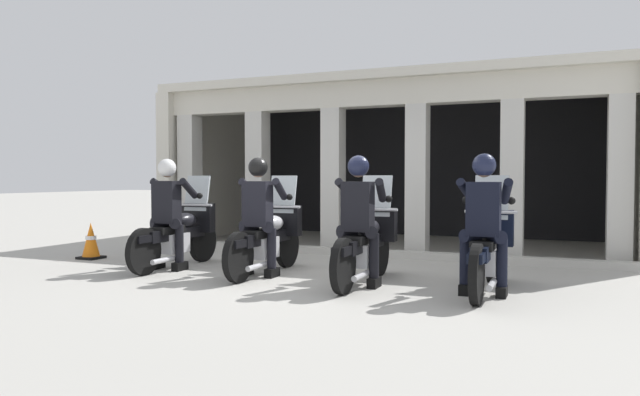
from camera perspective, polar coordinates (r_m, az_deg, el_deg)
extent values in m
plane|color=#A8A59E|center=(10.75, 6.11, -5.06)|extent=(80.00, 80.00, 0.00)
cube|color=black|center=(13.74, 9.69, 2.70)|extent=(8.67, 0.24, 2.99)
cube|color=beige|center=(10.41, 5.29, 9.99)|extent=(8.67, 0.36, 0.44)
cube|color=beige|center=(12.07, 7.74, 10.31)|extent=(8.67, 4.10, 0.16)
cube|color=beige|center=(13.66, -9.75, 2.70)|extent=(0.30, 4.10, 2.99)
cube|color=beige|center=(11.60, 28.39, 2.62)|extent=(0.30, 4.10, 2.99)
cube|color=beige|center=(12.02, -12.47, 1.73)|extent=(0.35, 0.36, 2.55)
cube|color=beige|center=(11.21, -6.04, 1.75)|extent=(0.35, 0.36, 2.55)
cube|color=beige|center=(10.56, 1.29, 1.75)|extent=(0.35, 0.36, 2.55)
cube|color=beige|center=(10.11, 9.42, 1.71)|extent=(0.35, 0.36, 2.55)
cube|color=beige|center=(9.87, 18.12, 1.64)|extent=(0.35, 0.36, 2.55)
cube|color=beige|center=(9.87, 27.04, 1.52)|extent=(0.35, 0.36, 2.55)
cube|color=#B7B5AD|center=(9.91, 4.37, -5.30)|extent=(8.27, 0.24, 0.12)
cylinder|color=black|center=(9.42, -11.28, -4.13)|extent=(0.09, 0.64, 0.64)
cylinder|color=black|center=(8.30, -16.70, -5.00)|extent=(0.09, 0.64, 0.64)
cube|color=black|center=(9.40, -11.29, -2.87)|extent=(0.14, 0.44, 0.08)
cube|color=silver|center=(8.81, -14.02, -4.25)|extent=(0.28, 0.44, 0.28)
cube|color=black|center=(8.83, -13.83, -3.38)|extent=(0.18, 1.24, 0.16)
ellipsoid|color=black|center=(9.00, -13.01, -2.13)|extent=(0.26, 0.48, 0.22)
cube|color=black|center=(8.68, -14.54, -3.01)|extent=(0.24, 0.52, 0.10)
cube|color=black|center=(8.33, -16.45, -3.75)|extent=(0.16, 0.48, 0.10)
cylinder|color=silver|center=(9.35, -11.50, -2.70)|extent=(0.05, 0.24, 0.53)
cube|color=black|center=(9.29, -11.71, -1.86)|extent=(0.52, 0.16, 0.44)
sphere|color=silver|center=(9.37, -11.37, -1.71)|extent=(0.18, 0.18, 0.18)
cube|color=silver|center=(9.25, -11.80, 0.45)|extent=(0.40, 0.14, 0.54)
cylinder|color=silver|center=(9.19, -12.07, -0.66)|extent=(0.62, 0.04, 0.04)
cylinder|color=silver|center=(8.48, -14.77, -5.81)|extent=(0.07, 0.55, 0.07)
cube|color=black|center=(8.64, -14.64, -0.38)|extent=(0.36, 0.22, 0.60)
cube|color=black|center=(8.74, -14.17, -0.22)|extent=(0.05, 0.02, 0.32)
sphere|color=tan|center=(8.65, -14.59, 2.64)|extent=(0.21, 0.21, 0.21)
sphere|color=silver|center=(8.65, -14.59, 2.84)|extent=(0.26, 0.26, 0.26)
cylinder|color=black|center=(8.59, -13.80, -2.46)|extent=(0.26, 0.29, 0.17)
cylinder|color=black|center=(8.58, -13.46, -4.30)|extent=(0.12, 0.12, 0.53)
cube|color=black|center=(8.63, -13.41, -6.44)|extent=(0.11, 0.26, 0.12)
cylinder|color=black|center=(8.76, -15.28, -2.39)|extent=(0.26, 0.29, 0.17)
cylinder|color=black|center=(8.82, -15.57, -4.15)|extent=(0.12, 0.12, 0.53)
cube|color=black|center=(8.87, -15.51, -6.23)|extent=(0.11, 0.26, 0.12)
cylinder|color=black|center=(8.69, -12.58, 0.90)|extent=(0.19, 0.48, 0.31)
sphere|color=black|center=(8.84, -11.58, 0.22)|extent=(0.09, 0.09, 0.09)
cylinder|color=black|center=(8.95, -14.88, 0.91)|extent=(0.19, 0.48, 0.31)
sphere|color=black|center=(9.15, -14.28, 0.25)|extent=(0.09, 0.09, 0.09)
cylinder|color=black|center=(8.69, -3.20, -4.60)|extent=(0.09, 0.64, 0.64)
cylinder|color=black|center=(7.47, -7.91, -5.71)|extent=(0.09, 0.64, 0.64)
cube|color=black|center=(8.67, -3.20, -3.24)|extent=(0.14, 0.44, 0.08)
cube|color=silver|center=(8.02, -5.55, -4.80)|extent=(0.28, 0.44, 0.28)
cube|color=black|center=(8.05, -5.38, -3.85)|extent=(0.18, 1.24, 0.16)
ellipsoid|color=#B2B2B7|center=(8.23, -4.66, -2.46)|extent=(0.26, 0.48, 0.22)
cube|color=black|center=(7.89, -6.00, -3.46)|extent=(0.24, 0.52, 0.10)
cube|color=black|center=(7.50, -7.68, -4.32)|extent=(0.16, 0.48, 0.10)
cylinder|color=silver|center=(8.61, -3.38, -3.06)|extent=(0.05, 0.24, 0.53)
cube|color=black|center=(8.55, -3.56, -2.16)|extent=(0.52, 0.16, 0.44)
sphere|color=silver|center=(8.64, -3.26, -1.98)|extent=(0.18, 0.18, 0.18)
cube|color=silver|center=(8.51, -3.62, 0.35)|extent=(0.40, 0.14, 0.54)
cylinder|color=silver|center=(8.45, -3.86, -0.85)|extent=(0.62, 0.04, 0.04)
cylinder|color=silver|center=(7.69, -5.99, -6.56)|extent=(0.07, 0.55, 0.07)
cube|color=black|center=(7.84, -6.08, -0.56)|extent=(0.36, 0.22, 0.60)
cube|color=#14193F|center=(7.95, -5.66, -0.38)|extent=(0.05, 0.02, 0.32)
sphere|color=tan|center=(7.85, -6.02, 2.76)|extent=(0.21, 0.21, 0.21)
sphere|color=black|center=(7.85, -6.02, 2.98)|extent=(0.26, 0.26, 0.26)
cylinder|color=black|center=(7.81, -5.10, -2.85)|extent=(0.26, 0.29, 0.17)
cylinder|color=black|center=(7.81, -4.70, -4.87)|extent=(0.12, 0.12, 0.53)
cube|color=black|center=(7.87, -4.66, -7.21)|extent=(0.11, 0.26, 0.12)
cylinder|color=black|center=(7.95, -6.89, -2.77)|extent=(0.26, 0.29, 0.17)
cylinder|color=black|center=(8.00, -7.25, -4.72)|extent=(0.12, 0.12, 0.53)
cube|color=black|center=(8.06, -7.21, -7.01)|extent=(0.11, 0.26, 0.12)
cylinder|color=black|center=(7.94, -3.89, 0.85)|extent=(0.19, 0.48, 0.31)
sphere|color=black|center=(8.11, -2.97, 0.10)|extent=(0.09, 0.09, 0.09)
cylinder|color=black|center=(8.14, -6.66, 0.87)|extent=(0.19, 0.48, 0.31)
sphere|color=black|center=(8.35, -6.19, 0.14)|extent=(0.09, 0.09, 0.09)
cylinder|color=black|center=(7.99, 5.77, -5.19)|extent=(0.09, 0.64, 0.64)
cylinder|color=black|center=(6.67, 2.26, -6.61)|extent=(0.09, 0.64, 0.64)
cube|color=black|center=(7.97, 5.77, -3.71)|extent=(0.14, 0.44, 0.08)
cube|color=silver|center=(7.27, 4.05, -5.50)|extent=(0.28, 0.44, 0.28)
cube|color=black|center=(7.31, 4.18, -4.44)|extent=(0.18, 1.24, 0.16)
ellipsoid|color=black|center=(7.50, 4.71, -2.90)|extent=(0.26, 0.48, 0.22)
cube|color=black|center=(7.13, 3.72, -4.04)|extent=(0.24, 0.52, 0.10)
cube|color=black|center=(6.71, 2.44, -5.05)|extent=(0.16, 0.48, 0.10)
cylinder|color=silver|center=(7.91, 5.65, -3.52)|extent=(0.05, 0.24, 0.53)
cube|color=black|center=(7.84, 5.52, -2.54)|extent=(0.52, 0.16, 0.44)
sphere|color=silver|center=(7.93, 5.74, -2.34)|extent=(0.18, 0.18, 0.18)
cube|color=silver|center=(7.80, 5.49, 0.20)|extent=(0.40, 0.14, 0.54)
cylinder|color=silver|center=(7.73, 5.31, -1.12)|extent=(0.62, 0.04, 0.04)
cylinder|color=silver|center=(6.94, 4.06, -7.49)|extent=(0.07, 0.55, 0.07)
cube|color=black|center=(7.08, 3.67, -0.83)|extent=(0.36, 0.22, 0.60)
cube|color=#591414|center=(7.19, 3.98, -0.63)|extent=(0.05, 0.02, 0.32)
sphere|color=tan|center=(7.09, 3.73, 2.85)|extent=(0.21, 0.21, 0.21)
sphere|color=#191E38|center=(7.09, 3.73, 3.10)|extent=(0.26, 0.26, 0.26)
cylinder|color=black|center=(7.08, 4.79, -3.35)|extent=(0.26, 0.29, 0.17)
cylinder|color=black|center=(7.09, 5.25, -5.58)|extent=(0.12, 0.12, 0.53)
cube|color=black|center=(7.15, 5.27, -8.15)|extent=(0.11, 0.26, 0.12)
cylinder|color=black|center=(7.17, 2.66, -3.28)|extent=(0.26, 0.29, 0.17)
cylinder|color=black|center=(7.22, 2.21, -5.44)|extent=(0.12, 0.12, 0.53)
cube|color=black|center=(7.27, 2.23, -7.97)|extent=(0.11, 0.26, 0.12)
cylinder|color=black|center=(7.22, 5.92, 0.73)|extent=(0.19, 0.48, 0.31)
sphere|color=black|center=(7.42, 6.68, -0.09)|extent=(0.09, 0.09, 0.09)
cylinder|color=black|center=(7.36, 2.64, 0.76)|extent=(0.19, 0.48, 0.31)
sphere|color=black|center=(7.58, 2.90, -0.04)|extent=(0.09, 0.09, 0.09)
cylinder|color=black|center=(7.70, 16.34, -5.53)|extent=(0.09, 0.64, 0.64)
cylinder|color=black|center=(6.33, 14.93, -7.15)|extent=(0.09, 0.64, 0.64)
cube|color=black|center=(7.68, 16.35, -3.99)|extent=(0.14, 0.44, 0.08)
cube|color=silver|center=(6.96, 15.66, -5.91)|extent=(0.28, 0.44, 0.28)
cube|color=black|center=(6.99, 15.72, -4.80)|extent=(0.18, 1.24, 0.16)
ellipsoid|color=#1E2338|center=(7.19, 15.95, -3.18)|extent=(0.26, 0.48, 0.22)
cube|color=black|center=(6.81, 15.54, -4.39)|extent=(0.24, 0.52, 0.10)
cube|color=black|center=(6.36, 15.02, -5.50)|extent=(0.16, 0.48, 0.10)
cylinder|color=silver|center=(7.62, 16.31, -3.80)|extent=(0.05, 0.24, 0.53)
cube|color=black|center=(7.54, 16.27, -2.79)|extent=(0.52, 0.16, 0.44)
sphere|color=silver|center=(7.64, 16.35, -2.58)|extent=(0.18, 0.18, 0.18)
cube|color=silver|center=(7.50, 16.28, 0.06)|extent=(0.40, 0.14, 0.54)
cylinder|color=silver|center=(7.43, 16.20, -1.31)|extent=(0.62, 0.04, 0.04)
cylinder|color=silver|center=(6.63, 16.31, -8.00)|extent=(0.07, 0.55, 0.07)
cube|color=black|center=(6.75, 15.55, -1.03)|extent=(0.36, 0.22, 0.60)
cube|color=#14193F|center=(6.87, 15.68, -0.82)|extent=(0.05, 0.02, 0.32)
sphere|color=tan|center=(6.77, 15.61, 2.83)|extent=(0.21, 0.21, 0.21)
sphere|color=#191E38|center=(6.77, 15.61, 3.08)|extent=(0.26, 0.26, 0.26)
cylinder|color=black|center=(6.78, 16.73, -3.66)|extent=(0.26, 0.29, 0.17)
cylinder|color=black|center=(6.81, 17.21, -5.97)|extent=(0.12, 0.12, 0.53)
cube|color=black|center=(6.87, 17.19, -8.65)|extent=(0.11, 0.26, 0.12)
cylinder|color=black|center=(6.82, 14.38, -3.61)|extent=(0.26, 0.29, 0.17)
cylinder|color=black|center=(6.86, 13.86, -5.89)|extent=(0.12, 0.12, 0.53)
cube|color=black|center=(6.92, 13.85, -8.54)|extent=(0.11, 0.26, 0.12)
cylinder|color=black|center=(6.95, 17.60, 0.60)|extent=(0.19, 0.48, 0.31)
sphere|color=black|center=(7.16, 18.06, -0.25)|extent=(0.09, 0.09, 0.09)
cylinder|color=black|center=(7.00, 14.01, 0.64)|extent=(0.19, 0.48, 0.31)
sphere|color=black|center=(7.22, 13.94, -0.19)|extent=(0.09, 0.09, 0.09)
cube|color=black|center=(10.29, -21.28, -5.39)|extent=(0.34, 0.34, 0.04)
cone|color=orange|center=(10.26, -21.30, -3.75)|extent=(0.28, 0.28, 0.55)
cylinder|color=white|center=(10.26, -21.31, -3.60)|extent=(0.17, 0.17, 0.06)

